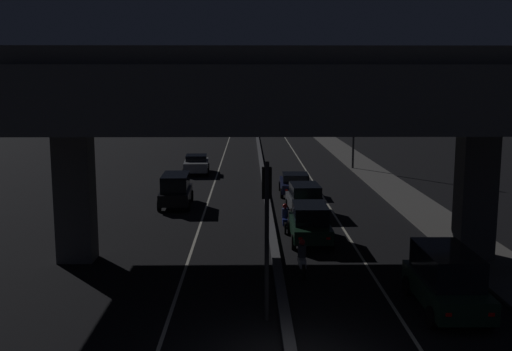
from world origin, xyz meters
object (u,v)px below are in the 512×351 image
object	(u,v)px
car_dark_green_second	(310,222)
traffic_light_left_of_median	(267,213)
car_silver_second_oncoming	(196,164)
car_dark_blue_fourth	(295,183)
street_lamp	(350,109)
car_dark_green_lead	(446,279)
car_grey_third	(305,199)
motorcycle_blue_filtering_mid	(285,219)
car_black_lead_oncoming	(176,189)
motorcycle_white_filtering_near	(302,259)

from	to	relation	value
car_dark_green_second	traffic_light_left_of_median	bearing A→B (deg)	166.31
car_silver_second_oncoming	car_dark_blue_fourth	bearing A→B (deg)	35.78
street_lamp	car_dark_green_second	size ratio (longest dim) A/B	2.09
car_dark_blue_fourth	car_silver_second_oncoming	world-z (taller)	car_silver_second_oncoming
car_dark_green_lead	car_dark_green_second	size ratio (longest dim) A/B	1.06
car_dark_blue_fourth	car_grey_third	bearing A→B (deg)	-178.19
car_grey_third	motorcycle_blue_filtering_mid	bearing A→B (deg)	158.34
motorcycle_blue_filtering_mid	car_dark_blue_fourth	bearing A→B (deg)	-5.91
car_dark_green_second	car_grey_third	world-z (taller)	car_dark_green_second
car_black_lead_oncoming	motorcycle_blue_filtering_mid	bearing A→B (deg)	44.28
car_dark_green_lead	street_lamp	bearing A→B (deg)	-3.40
car_dark_blue_fourth	car_dark_green_second	bearing A→B (deg)	179.65
car_grey_third	car_dark_blue_fourth	size ratio (longest dim) A/B	1.03
car_dark_green_second	car_black_lead_oncoming	xyz separation A→B (m)	(-7.16, 7.90, 0.13)
car_dark_green_lead	car_dark_blue_fourth	size ratio (longest dim) A/B	1.08
traffic_light_left_of_median	car_silver_second_oncoming	size ratio (longest dim) A/B	1.18
car_silver_second_oncoming	motorcycle_white_filtering_near	distance (m)	26.23
traffic_light_left_of_median	car_dark_green_lead	distance (m)	6.32
car_silver_second_oncoming	motorcycle_blue_filtering_mid	world-z (taller)	car_silver_second_oncoming
car_grey_third	car_dark_green_lead	bearing A→B (deg)	-169.95
car_dark_green_lead	car_grey_third	xyz separation A→B (m)	(-3.23, 14.43, -0.22)
car_dark_green_second	motorcycle_blue_filtering_mid	world-z (taller)	car_dark_green_second
car_silver_second_oncoming	motorcycle_blue_filtering_mid	xyz separation A→B (m)	(6.01, -18.71, -0.20)
traffic_light_left_of_median	motorcycle_white_filtering_near	world-z (taller)	traffic_light_left_of_median
car_dark_blue_fourth	street_lamp	bearing A→B (deg)	-24.94
street_lamp	car_silver_second_oncoming	xyz separation A→B (m)	(-12.59, -2.02, -4.30)
motorcycle_white_filtering_near	motorcycle_blue_filtering_mid	distance (m)	6.76
car_dark_green_lead	car_grey_third	distance (m)	14.79
car_black_lead_oncoming	motorcycle_white_filtering_near	xyz separation A→B (m)	(6.38, -12.66, -0.44)
car_dark_green_lead	car_black_lead_oncoming	world-z (taller)	car_dark_green_lead
traffic_light_left_of_median	car_silver_second_oncoming	distance (m)	30.39
car_black_lead_oncoming	car_dark_green_second	bearing A→B (deg)	40.40
car_dark_green_lead	motorcycle_blue_filtering_mid	bearing A→B (deg)	23.82
car_black_lead_oncoming	motorcycle_blue_filtering_mid	xyz separation A→B (m)	(6.13, -5.90, -0.44)
car_black_lead_oncoming	motorcycle_blue_filtering_mid	size ratio (longest dim) A/B	2.21
traffic_light_left_of_median	car_black_lead_oncoming	world-z (taller)	traffic_light_left_of_median
traffic_light_left_of_median	street_lamp	distance (m)	32.91
motorcycle_white_filtering_near	car_grey_third	bearing A→B (deg)	-6.99
motorcycle_white_filtering_near	traffic_light_left_of_median	bearing A→B (deg)	160.25
car_dark_green_second	car_dark_blue_fourth	distance (m)	11.62
street_lamp	motorcycle_blue_filtering_mid	size ratio (longest dim) A/B	4.45
street_lamp	car_dark_blue_fourth	size ratio (longest dim) A/B	2.13
street_lamp	car_silver_second_oncoming	size ratio (longest dim) A/B	2.02
street_lamp	motorcycle_white_filtering_near	distance (m)	28.57
car_dark_green_second	car_silver_second_oncoming	world-z (taller)	car_dark_green_second
car_dark_green_second	car_grey_third	size ratio (longest dim) A/B	0.99
car_dark_green_lead	car_grey_third	size ratio (longest dim) A/B	1.05
car_dark_green_lead	car_dark_green_second	world-z (taller)	car_dark_green_lead
car_silver_second_oncoming	motorcycle_white_filtering_near	bearing A→B (deg)	11.02
car_dark_green_second	car_black_lead_oncoming	size ratio (longest dim) A/B	0.96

